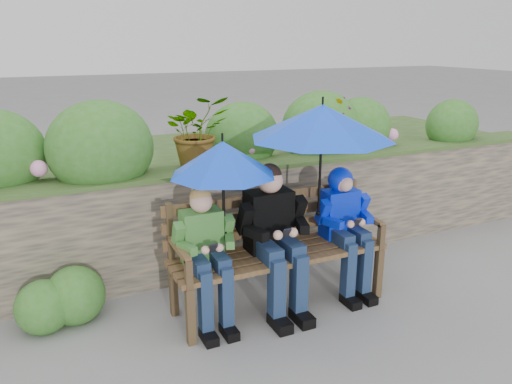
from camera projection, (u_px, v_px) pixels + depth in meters
name	position (u px, v px, depth m)	size (l,w,h in m)	color
ground	(261.00, 299.00, 4.34)	(60.00, 60.00, 0.00)	gray
garden_backdrop	(189.00, 187.00, 5.51)	(8.00, 2.86, 1.75)	#48453D
park_bench	(275.00, 243.00, 4.15)	(1.81, 0.53, 0.96)	#483722
boy_left	(206.00, 249.00, 3.80)	(0.47, 0.54, 1.11)	#38712E
boy_middle	(275.00, 232.00, 4.01)	(0.56, 0.65, 1.23)	black
boy_right	(345.00, 219.00, 4.31)	(0.47, 0.57, 1.12)	#001EB7
umbrella_left	(223.00, 159.00, 3.69)	(0.82, 0.82, 0.80)	#0C41EE
umbrella_right	(322.00, 122.00, 4.00)	(1.19, 1.19, 1.00)	#0C41EE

